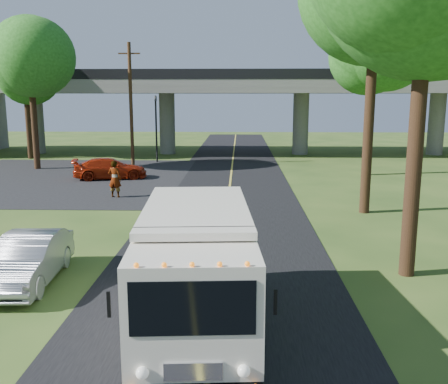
{
  "coord_description": "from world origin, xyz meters",
  "views": [
    {
      "loc": [
        0.57,
        -13.13,
        5.18
      ],
      "look_at": [
        -0.02,
        5.37,
        1.6
      ],
      "focal_mm": 40.0,
      "sensor_mm": 36.0,
      "label": 1
    }
  ],
  "objects_px": {
    "tree_left_far": "(26,67)",
    "step_van": "(196,266)",
    "traffic_signal": "(156,122)",
    "silver_sedan": "(28,259)",
    "pedestrian": "(115,179)",
    "tree_right_far": "(377,46)",
    "tree_left_lot": "(32,56)",
    "red_sedan": "(110,169)",
    "utility_pole": "(131,104)"
  },
  "relations": [
    {
      "from": "traffic_signal",
      "to": "tree_left_lot",
      "type": "height_order",
      "value": "tree_left_lot"
    },
    {
      "from": "red_sedan",
      "to": "tree_right_far",
      "type": "bearing_deg",
      "value": -96.82
    },
    {
      "from": "utility_pole",
      "to": "step_van",
      "type": "height_order",
      "value": "utility_pole"
    },
    {
      "from": "tree_right_far",
      "to": "step_van",
      "type": "distance_m",
      "value": 25.37
    },
    {
      "from": "tree_left_far",
      "to": "red_sedan",
      "type": "xyz_separation_m",
      "value": [
        9.17,
        -10.02,
        -6.79
      ]
    },
    {
      "from": "traffic_signal",
      "to": "utility_pole",
      "type": "bearing_deg",
      "value": -126.87
    },
    {
      "from": "utility_pole",
      "to": "silver_sedan",
      "type": "relative_size",
      "value": 2.17
    },
    {
      "from": "tree_left_far",
      "to": "pedestrian",
      "type": "height_order",
      "value": "tree_left_far"
    },
    {
      "from": "traffic_signal",
      "to": "red_sedan",
      "type": "xyz_separation_m",
      "value": [
        -1.63,
        -8.18,
        -2.54
      ]
    },
    {
      "from": "tree_right_far",
      "to": "tree_left_lot",
      "type": "relative_size",
      "value": 1.05
    },
    {
      "from": "traffic_signal",
      "to": "tree_left_far",
      "type": "bearing_deg",
      "value": 170.35
    },
    {
      "from": "traffic_signal",
      "to": "tree_left_lot",
      "type": "xyz_separation_m",
      "value": [
        -7.79,
        -4.16,
        4.7
      ]
    },
    {
      "from": "traffic_signal",
      "to": "step_van",
      "type": "relative_size",
      "value": 0.78
    },
    {
      "from": "tree_left_lot",
      "to": "pedestrian",
      "type": "bearing_deg",
      "value": -51.14
    },
    {
      "from": "tree_left_lot",
      "to": "red_sedan",
      "type": "bearing_deg",
      "value": -33.07
    },
    {
      "from": "traffic_signal",
      "to": "tree_left_lot",
      "type": "bearing_deg",
      "value": -151.89
    },
    {
      "from": "tree_left_lot",
      "to": "utility_pole",
      "type": "bearing_deg",
      "value": 18.97
    },
    {
      "from": "tree_left_lot",
      "to": "red_sedan",
      "type": "height_order",
      "value": "tree_left_lot"
    },
    {
      "from": "step_van",
      "to": "red_sedan",
      "type": "height_order",
      "value": "step_van"
    },
    {
      "from": "tree_right_far",
      "to": "silver_sedan",
      "type": "height_order",
      "value": "tree_right_far"
    },
    {
      "from": "traffic_signal",
      "to": "silver_sedan",
      "type": "distance_m",
      "value": 26.13
    },
    {
      "from": "pedestrian",
      "to": "silver_sedan",
      "type": "bearing_deg",
      "value": 103.57
    },
    {
      "from": "utility_pole",
      "to": "tree_left_lot",
      "type": "bearing_deg",
      "value": -161.03
    },
    {
      "from": "traffic_signal",
      "to": "red_sedan",
      "type": "bearing_deg",
      "value": -101.26
    },
    {
      "from": "tree_right_far",
      "to": "step_van",
      "type": "relative_size",
      "value": 1.66
    },
    {
      "from": "red_sedan",
      "to": "utility_pole",
      "type": "bearing_deg",
      "value": -14.83
    },
    {
      "from": "traffic_signal",
      "to": "pedestrian",
      "type": "xyz_separation_m",
      "value": [
        0.14,
        -14.01,
        -2.23
      ]
    },
    {
      "from": "tree_left_far",
      "to": "silver_sedan",
      "type": "relative_size",
      "value": 2.38
    },
    {
      "from": "utility_pole",
      "to": "tree_left_far",
      "type": "bearing_deg",
      "value": 157.57
    },
    {
      "from": "tree_right_far",
      "to": "tree_left_far",
      "type": "distance_m",
      "value": 27.22
    },
    {
      "from": "traffic_signal",
      "to": "pedestrian",
      "type": "distance_m",
      "value": 14.19
    },
    {
      "from": "tree_left_lot",
      "to": "silver_sedan",
      "type": "height_order",
      "value": "tree_left_lot"
    },
    {
      "from": "traffic_signal",
      "to": "silver_sedan",
      "type": "bearing_deg",
      "value": -88.51
    },
    {
      "from": "utility_pole",
      "to": "pedestrian",
      "type": "distance_m",
      "value": 12.66
    },
    {
      "from": "traffic_signal",
      "to": "tree_left_far",
      "type": "xyz_separation_m",
      "value": [
        -10.79,
        1.84,
        4.25
      ]
    },
    {
      "from": "tree_right_far",
      "to": "step_van",
      "type": "height_order",
      "value": "tree_right_far"
    },
    {
      "from": "tree_right_far",
      "to": "tree_left_far",
      "type": "xyz_separation_m",
      "value": [
        -26.0,
        8.0,
        -0.85
      ]
    },
    {
      "from": "traffic_signal",
      "to": "utility_pole",
      "type": "xyz_separation_m",
      "value": [
        -1.5,
        -2.0,
        1.4
      ]
    },
    {
      "from": "step_van",
      "to": "tree_right_far",
      "type": "bearing_deg",
      "value": 62.97
    },
    {
      "from": "red_sedan",
      "to": "pedestrian",
      "type": "height_order",
      "value": "pedestrian"
    },
    {
      "from": "silver_sedan",
      "to": "red_sedan",
      "type": "bearing_deg",
      "value": 93.87
    },
    {
      "from": "silver_sedan",
      "to": "tree_left_far",
      "type": "bearing_deg",
      "value": 108.89
    },
    {
      "from": "tree_left_lot",
      "to": "silver_sedan",
      "type": "distance_m",
      "value": 24.51
    },
    {
      "from": "traffic_signal",
      "to": "step_van",
      "type": "xyz_separation_m",
      "value": [
        5.62,
        -28.64,
        -1.72
      ]
    },
    {
      "from": "traffic_signal",
      "to": "utility_pole",
      "type": "distance_m",
      "value": 2.86
    },
    {
      "from": "traffic_signal",
      "to": "utility_pole",
      "type": "height_order",
      "value": "utility_pole"
    },
    {
      "from": "tree_left_lot",
      "to": "pedestrian",
      "type": "height_order",
      "value": "tree_left_lot"
    },
    {
      "from": "traffic_signal",
      "to": "step_van",
      "type": "distance_m",
      "value": 29.24
    },
    {
      "from": "tree_left_far",
      "to": "step_van",
      "type": "bearing_deg",
      "value": -61.69
    },
    {
      "from": "step_van",
      "to": "pedestrian",
      "type": "xyz_separation_m",
      "value": [
        -5.48,
        14.63,
        -0.51
      ]
    }
  ]
}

